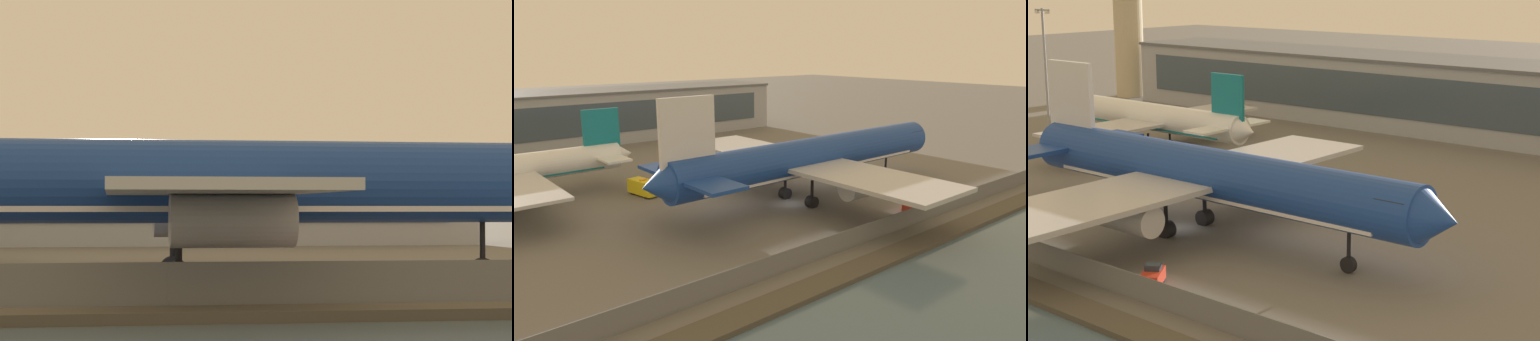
# 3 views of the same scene
# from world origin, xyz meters

# --- Properties ---
(ground_plane) EXTENTS (500.00, 500.00, 0.00)m
(ground_plane) POSITION_xyz_m (0.00, 0.00, 0.00)
(ground_plane) COLOR #66635E
(shoreline_seawall) EXTENTS (320.00, 3.00, 0.50)m
(shoreline_seawall) POSITION_xyz_m (0.00, -20.50, 0.25)
(shoreline_seawall) COLOR #474238
(shoreline_seawall) RESTS_ON ground
(perimeter_fence) EXTENTS (280.00, 0.10, 2.23)m
(perimeter_fence) POSITION_xyz_m (0.00, -16.00, 1.11)
(perimeter_fence) COLOR slate
(perimeter_fence) RESTS_ON ground
(cargo_jet_blue) EXTENTS (54.08, 45.97, 16.18)m
(cargo_jet_blue) POSITION_xyz_m (3.83, -0.10, 6.18)
(cargo_jet_blue) COLOR #193D93
(cargo_jet_blue) RESTS_ON ground
(baggage_tug) EXTENTS (3.15, 3.54, 1.80)m
(baggage_tug) POSITION_xyz_m (10.51, -12.97, 0.81)
(baggage_tug) COLOR red
(baggage_tug) RESTS_ON ground
(ops_van) EXTENTS (3.03, 5.50, 2.48)m
(ops_van) POSITION_xyz_m (-13.96, 17.12, 1.28)
(ops_van) COLOR yellow
(ops_van) RESTS_ON ground
(terminal_building) EXTENTS (114.78, 17.54, 11.92)m
(terminal_building) POSITION_xyz_m (-14.25, 66.14, 5.97)
(terminal_building) COLOR #9EA3AD
(terminal_building) RESTS_ON ground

